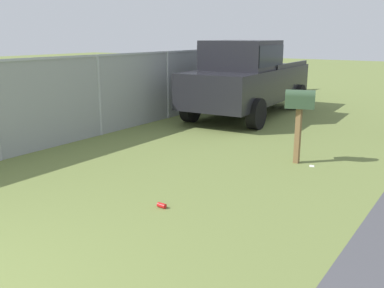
# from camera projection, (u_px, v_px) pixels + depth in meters

# --- Properties ---
(mailbox) EXTENTS (0.35, 0.54, 1.31)m
(mailbox) POSITION_uv_depth(u_px,v_px,m) (300.00, 105.00, 7.46)
(mailbox) COLOR brown
(mailbox) RESTS_ON ground
(pickup_truck) EXTENTS (5.27, 2.38, 2.09)m
(pickup_truck) POSITION_uv_depth(u_px,v_px,m) (247.00, 77.00, 11.93)
(pickup_truck) COLOR black
(pickup_truck) RESTS_ON ground
(fence_section) EXTENTS (15.21, 0.07, 1.81)m
(fence_section) POSITION_uv_depth(u_px,v_px,m) (168.00, 83.00, 11.66)
(fence_section) COLOR #9EA3A8
(fence_section) RESTS_ON ground
(litter_wrapper_midfield_a) EXTENTS (0.14, 0.12, 0.01)m
(litter_wrapper_midfield_a) POSITION_uv_depth(u_px,v_px,m) (312.00, 166.00, 7.52)
(litter_wrapper_midfield_a) COLOR silver
(litter_wrapper_midfield_a) RESTS_ON ground
(litter_can_by_mailbox) EXTENTS (0.07, 0.12, 0.07)m
(litter_can_by_mailbox) POSITION_uv_depth(u_px,v_px,m) (162.00, 205.00, 5.70)
(litter_can_by_mailbox) COLOR red
(litter_can_by_mailbox) RESTS_ON ground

